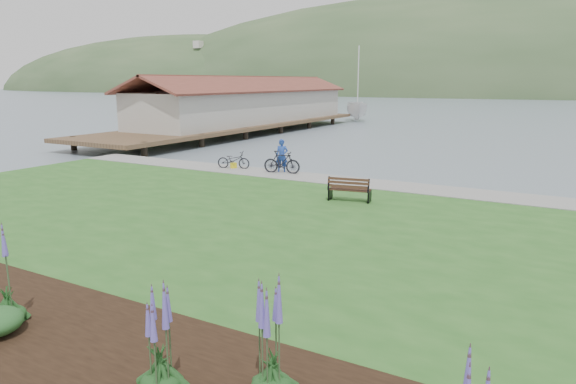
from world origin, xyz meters
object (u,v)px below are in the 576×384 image
at_px(sailboat, 357,121).
at_px(park_bench, 349,189).
at_px(person, 282,153).
at_px(bicycle_a, 234,160).

bearing_deg(sailboat, park_bench, -96.19).
xyz_separation_m(person, sailboat, (-11.41, 38.43, -1.39)).
height_order(park_bench, sailboat, sailboat).
distance_m(person, sailboat, 40.11).
bearing_deg(bicycle_a, sailboat, -4.35).
bearing_deg(sailboat, bicycle_a, -105.21).
distance_m(park_bench, sailboat, 45.94).
relative_size(park_bench, bicycle_a, 0.96).
bearing_deg(sailboat, person, -101.24).
distance_m(park_bench, person, 6.98).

